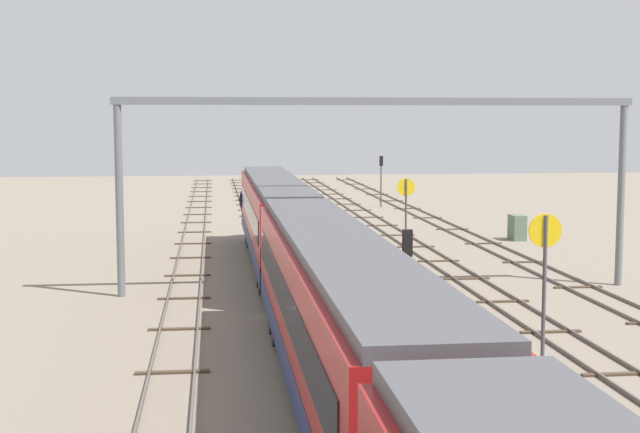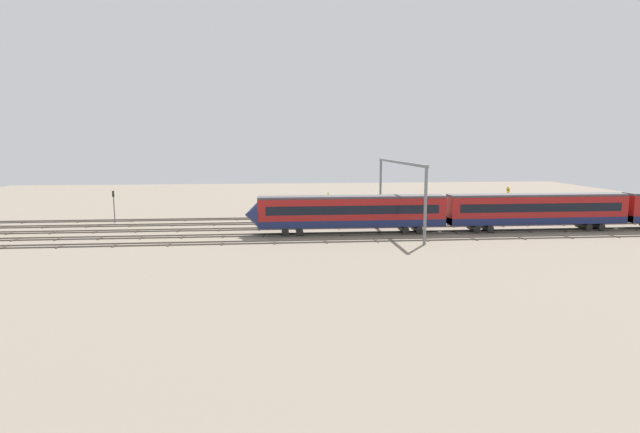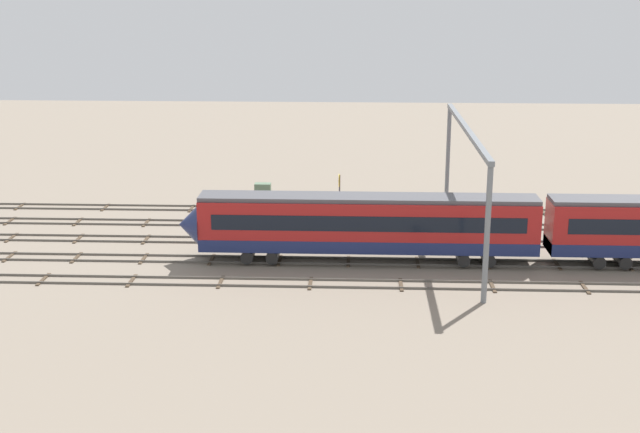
% 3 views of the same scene
% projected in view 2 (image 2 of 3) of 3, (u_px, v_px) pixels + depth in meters
% --- Properties ---
extents(ground_plane, '(155.71, 155.71, 0.00)m').
position_uv_depth(ground_plane, '(319.00, 228.00, 69.75)').
color(ground_plane, gray).
extents(track_near_foreground, '(139.71, 2.40, 0.16)m').
position_uv_depth(track_near_foreground, '(313.00, 218.00, 79.07)').
color(track_near_foreground, '#59544C').
rests_on(track_near_foreground, ground).
extents(track_second_near, '(139.71, 2.40, 0.16)m').
position_uv_depth(track_second_near, '(316.00, 222.00, 74.41)').
color(track_second_near, '#59544C').
rests_on(track_second_near, ground).
extents(track_middle, '(139.71, 2.40, 0.16)m').
position_uv_depth(track_middle, '(319.00, 228.00, 69.74)').
color(track_middle, '#59544C').
rests_on(track_middle, ground).
extents(track_with_train, '(139.71, 2.40, 0.16)m').
position_uv_depth(track_with_train, '(322.00, 234.00, 65.08)').
color(track_with_train, '#59544C').
rests_on(track_with_train, ground).
extents(track_far_background, '(139.71, 2.40, 0.16)m').
position_uv_depth(track_far_background, '(326.00, 241.00, 60.41)').
color(track_far_background, '#59544C').
rests_on(track_far_background, ground).
extents(train, '(75.20, 3.24, 4.80)m').
position_uv_depth(train, '(532.00, 211.00, 67.34)').
color(train, maroon).
rests_on(train, ground).
extents(overhead_gantry, '(0.40, 24.72, 9.18)m').
position_uv_depth(overhead_gantry, '(400.00, 176.00, 69.46)').
color(overhead_gantry, slate).
rests_on(overhead_gantry, ground).
extents(speed_sign_near_foreground, '(0.14, 1.01, 5.42)m').
position_uv_depth(speed_sign_near_foreground, '(508.00, 199.00, 73.44)').
color(speed_sign_near_foreground, '#4C4C51').
rests_on(speed_sign_near_foreground, ground).
extents(speed_sign_mid_trackside, '(0.14, 1.05, 4.75)m').
position_uv_depth(speed_sign_mid_trackside, '(328.00, 203.00, 72.47)').
color(speed_sign_mid_trackside, '#4C4C51').
rests_on(speed_sign_mid_trackside, ground).
extents(signal_light_trackside_approach, '(0.31, 0.32, 4.74)m').
position_uv_depth(signal_light_trackside_approach, '(114.00, 202.00, 73.83)').
color(signal_light_trackside_approach, '#4C4C51').
rests_on(signal_light_trackside_approach, ground).
extents(signal_light_trackside_departure, '(0.31, 0.32, 4.55)m').
position_uv_depth(signal_light_trackside_departure, '(493.00, 206.00, 69.88)').
color(signal_light_trackside_departure, '#4C4C51').
rests_on(signal_light_trackside_departure, ground).
extents(relay_cabinet, '(1.48, 0.89, 1.71)m').
position_uv_depth(relay_cabinet, '(277.00, 211.00, 81.25)').
color(relay_cabinet, '#597259').
rests_on(relay_cabinet, ground).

